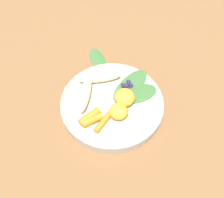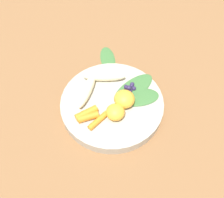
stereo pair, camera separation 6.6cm
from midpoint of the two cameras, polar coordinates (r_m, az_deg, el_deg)
name	(u,v)px [view 1 (the left image)]	position (r m, az deg, el deg)	size (l,w,h in m)	color
ground_plane	(112,107)	(0.69, -2.72, -2.14)	(2.40, 2.40, 0.00)	brown
bowl	(112,104)	(0.68, -2.77, -1.43)	(0.28, 0.28, 0.03)	#B2AD9E
banana_peeled_left	(85,94)	(0.67, -8.90, 0.99)	(0.12, 0.03, 0.03)	beige
banana_peeled_right	(100,78)	(0.70, -5.55, 4.67)	(0.12, 0.03, 0.03)	beige
orange_segment_near	(125,97)	(0.65, 0.02, 0.20)	(0.05, 0.05, 0.04)	#F4A833
orange_segment_far	(119,111)	(0.62, -1.50, -3.07)	(0.05, 0.05, 0.04)	#F4A833
carrot_front	(90,117)	(0.63, -8.13, -4.23)	(0.02, 0.02, 0.06)	orange
carrot_mid_left	(92,120)	(0.63, -7.59, -5.04)	(0.02, 0.02, 0.05)	orange
carrot_mid_right	(103,122)	(0.62, -5.13, -5.53)	(0.01, 0.01, 0.06)	orange
blueberry_pile	(127,88)	(0.68, 0.66, 2.44)	(0.04, 0.06, 0.02)	#2D234C
coconut_shred_patch	(122,97)	(0.67, -0.48, 0.23)	(0.04, 0.04, 0.00)	white
kale_leaf_left	(137,93)	(0.68, 3.09, 1.08)	(0.11, 0.06, 0.01)	#3D7038
kale_leaf_right	(130,86)	(0.69, 1.55, 2.91)	(0.14, 0.06, 0.01)	#3D7038
kale_leaf_stray	(98,60)	(0.80, -5.65, 8.81)	(0.11, 0.05, 0.01)	#3D7038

